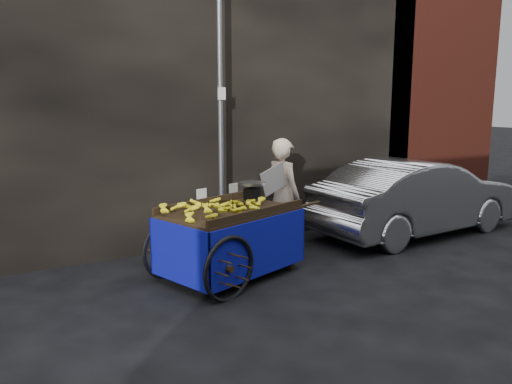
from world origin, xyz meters
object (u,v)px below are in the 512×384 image
vendor (283,195)px  plastic_bag (273,246)px  parked_car (417,197)px  banana_cart (227,218)px

vendor → plastic_bag: 0.78m
plastic_bag → parked_car: parked_car is taller
banana_cart → plastic_bag: (1.01, 0.52, -0.66)m
banana_cart → parked_car: bearing=-12.6°
plastic_bag → parked_car: bearing=-2.4°
banana_cart → vendor: size_ratio=1.48×
vendor → plastic_bag: (-0.24, -0.12, -0.74)m
banana_cart → vendor: (1.25, 0.64, 0.08)m
banana_cart → vendor: vendor is taller
vendor → plastic_bag: size_ratio=5.67×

